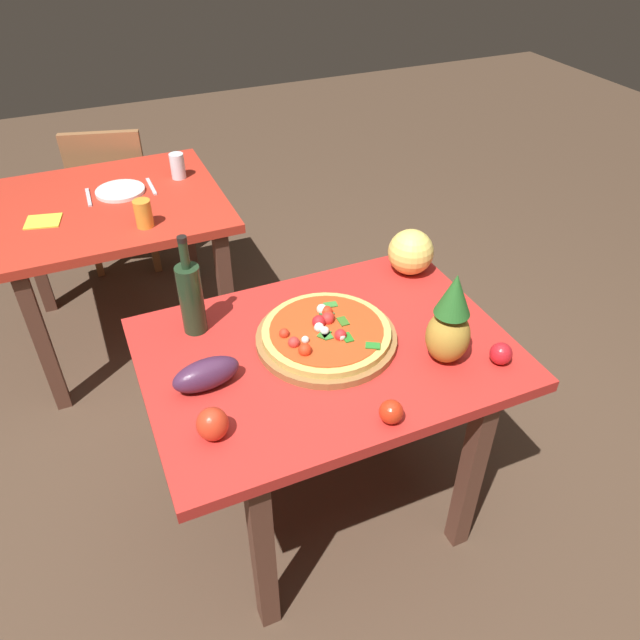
{
  "coord_description": "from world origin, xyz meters",
  "views": [
    {
      "loc": [
        -0.59,
        -1.32,
        1.97
      ],
      "look_at": [
        0.01,
        0.08,
        0.79
      ],
      "focal_mm": 34.09,
      "sensor_mm": 36.0,
      "label": 1
    }
  ],
  "objects_px": {
    "pizza": "(326,331)",
    "melon": "(411,252)",
    "display_table": "(326,372)",
    "pineapple_left": "(450,323)",
    "dining_chair": "(115,190)",
    "bell_pepper": "(212,424)",
    "wine_bottle": "(191,297)",
    "background_table": "(112,222)",
    "drinking_glass_juice": "(143,214)",
    "pizza_board": "(326,338)",
    "tomato_near_board": "(501,354)",
    "eggplant": "(206,374)",
    "knife_utensil": "(151,186)",
    "napkin_folded": "(43,221)",
    "fork_utensil": "(89,197)",
    "dinner_plate": "(120,191)",
    "tomato_beside_pepper": "(391,412)",
    "drinking_glass_water": "(178,166)"
  },
  "relations": [
    {
      "from": "pizza",
      "to": "melon",
      "type": "distance_m",
      "value": 0.51
    },
    {
      "from": "display_table",
      "to": "pineapple_left",
      "type": "distance_m",
      "value": 0.43
    },
    {
      "from": "dining_chair",
      "to": "bell_pepper",
      "type": "xyz_separation_m",
      "value": [
        -0.02,
        -2.19,
        0.3
      ]
    },
    {
      "from": "wine_bottle",
      "to": "display_table",
      "type": "bearing_deg",
      "value": -36.25
    },
    {
      "from": "background_table",
      "to": "drinking_glass_juice",
      "type": "relative_size",
      "value": 8.6
    },
    {
      "from": "pizza_board",
      "to": "tomato_near_board",
      "type": "bearing_deg",
      "value": -34.13
    },
    {
      "from": "dining_chair",
      "to": "pizza_board",
      "type": "xyz_separation_m",
      "value": [
        0.42,
        -1.95,
        0.27
      ]
    },
    {
      "from": "eggplant",
      "to": "knife_utensil",
      "type": "xyz_separation_m",
      "value": [
        0.11,
        1.39,
        -0.04
      ]
    },
    {
      "from": "display_table",
      "to": "melon",
      "type": "relative_size",
      "value": 6.84
    },
    {
      "from": "pizza",
      "to": "tomato_near_board",
      "type": "relative_size",
      "value": 5.93
    },
    {
      "from": "tomato_near_board",
      "to": "pineapple_left",
      "type": "bearing_deg",
      "value": 150.47
    },
    {
      "from": "pizza",
      "to": "napkin_folded",
      "type": "relative_size",
      "value": 2.9
    },
    {
      "from": "bell_pepper",
      "to": "knife_utensil",
      "type": "distance_m",
      "value": 1.59
    },
    {
      "from": "fork_utensil",
      "to": "dinner_plate",
      "type": "bearing_deg",
      "value": 2.05
    },
    {
      "from": "melon",
      "to": "bell_pepper",
      "type": "distance_m",
      "value": 1.0
    },
    {
      "from": "tomato_beside_pepper",
      "to": "dinner_plate",
      "type": "height_order",
      "value": "tomato_beside_pepper"
    },
    {
      "from": "eggplant",
      "to": "napkin_folded",
      "type": "height_order",
      "value": "eggplant"
    },
    {
      "from": "fork_utensil",
      "to": "knife_utensil",
      "type": "xyz_separation_m",
      "value": [
        0.28,
        0.0,
        0.0
      ]
    },
    {
      "from": "pizza_board",
      "to": "fork_utensil",
      "type": "bearing_deg",
      "value": 113.0
    },
    {
      "from": "pizza_board",
      "to": "pizza",
      "type": "bearing_deg",
      "value": 170.51
    },
    {
      "from": "tomato_beside_pepper",
      "to": "napkin_folded",
      "type": "xyz_separation_m",
      "value": [
        -0.79,
        1.57,
        -0.03
      ]
    },
    {
      "from": "napkin_folded",
      "to": "display_table",
      "type": "bearing_deg",
      "value": -58.16
    },
    {
      "from": "wine_bottle",
      "to": "tomato_beside_pepper",
      "type": "xyz_separation_m",
      "value": [
        0.39,
        -0.6,
        -0.1
      ]
    },
    {
      "from": "eggplant",
      "to": "napkin_folded",
      "type": "xyz_separation_m",
      "value": [
        -0.37,
        1.24,
        -0.04
      ]
    },
    {
      "from": "display_table",
      "to": "background_table",
      "type": "bearing_deg",
      "value": 110.37
    },
    {
      "from": "drinking_glass_water",
      "to": "dinner_plate",
      "type": "height_order",
      "value": "drinking_glass_water"
    },
    {
      "from": "dinner_plate",
      "to": "drinking_glass_juice",
      "type": "bearing_deg",
      "value": -82.67
    },
    {
      "from": "background_table",
      "to": "fork_utensil",
      "type": "height_order",
      "value": "fork_utensil"
    },
    {
      "from": "wine_bottle",
      "to": "eggplant",
      "type": "bearing_deg",
      "value": -97.17
    },
    {
      "from": "pineapple_left",
      "to": "eggplant",
      "type": "bearing_deg",
      "value": 166.19
    },
    {
      "from": "pizza_board",
      "to": "eggplant",
      "type": "relative_size",
      "value": 2.23
    },
    {
      "from": "bell_pepper",
      "to": "tomato_near_board",
      "type": "height_order",
      "value": "bell_pepper"
    },
    {
      "from": "display_table",
      "to": "pizza_board",
      "type": "xyz_separation_m",
      "value": [
        0.01,
        0.03,
        0.11
      ]
    },
    {
      "from": "background_table",
      "to": "drinking_glass_juice",
      "type": "height_order",
      "value": "drinking_glass_juice"
    },
    {
      "from": "pineapple_left",
      "to": "drinking_glass_water",
      "type": "relative_size",
      "value": 2.59
    },
    {
      "from": "dining_chair",
      "to": "pineapple_left",
      "type": "distance_m",
      "value": 2.32
    },
    {
      "from": "background_table",
      "to": "melon",
      "type": "bearing_deg",
      "value": -47.43
    },
    {
      "from": "drinking_glass_water",
      "to": "dinner_plate",
      "type": "xyz_separation_m",
      "value": [
        -0.28,
        -0.05,
        -0.05
      ]
    },
    {
      "from": "knife_utensil",
      "to": "pizza_board",
      "type": "bearing_deg",
      "value": -78.61
    },
    {
      "from": "pizza",
      "to": "tomato_beside_pepper",
      "type": "bearing_deg",
      "value": -86.16
    },
    {
      "from": "wine_bottle",
      "to": "napkin_folded",
      "type": "relative_size",
      "value": 2.46
    },
    {
      "from": "eggplant",
      "to": "dinner_plate",
      "type": "bearing_deg",
      "value": 91.34
    },
    {
      "from": "pizza_board",
      "to": "pineapple_left",
      "type": "bearing_deg",
      "value": -36.18
    },
    {
      "from": "pineapple_left",
      "to": "fork_utensil",
      "type": "distance_m",
      "value": 1.79
    },
    {
      "from": "wine_bottle",
      "to": "bell_pepper",
      "type": "relative_size",
      "value": 3.65
    },
    {
      "from": "fork_utensil",
      "to": "napkin_folded",
      "type": "distance_m",
      "value": 0.25
    },
    {
      "from": "drinking_glass_juice",
      "to": "tomato_near_board",
      "type": "bearing_deg",
      "value": -57.2
    },
    {
      "from": "eggplant",
      "to": "background_table",
      "type": "bearing_deg",
      "value": 94.37
    },
    {
      "from": "display_table",
      "to": "tomato_near_board",
      "type": "xyz_separation_m",
      "value": [
        0.46,
        -0.27,
        0.13
      ]
    },
    {
      "from": "eggplant",
      "to": "napkin_folded",
      "type": "bearing_deg",
      "value": 106.83
    }
  ]
}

